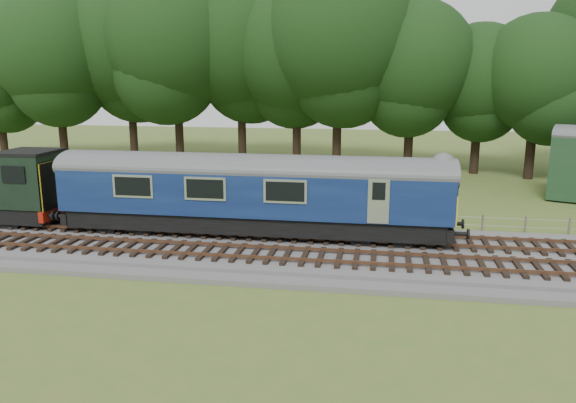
# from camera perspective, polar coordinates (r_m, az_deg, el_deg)

# --- Properties ---
(ground) EXTENTS (120.00, 120.00, 0.00)m
(ground) POSITION_cam_1_polar(r_m,az_deg,el_deg) (24.79, 2.18, -5.31)
(ground) COLOR #4A6C27
(ground) RESTS_ON ground
(ballast) EXTENTS (70.00, 7.00, 0.35)m
(ballast) POSITION_cam_1_polar(r_m,az_deg,el_deg) (24.74, 2.18, -4.93)
(ballast) COLOR #4C4C4F
(ballast) RESTS_ON ground
(track_north) EXTENTS (67.20, 2.40, 0.21)m
(track_north) POSITION_cam_1_polar(r_m,az_deg,el_deg) (26.00, 2.59, -3.51)
(track_north) COLOR black
(track_north) RESTS_ON ballast
(track_south) EXTENTS (67.20, 2.40, 0.21)m
(track_south) POSITION_cam_1_polar(r_m,az_deg,el_deg) (23.15, 1.67, -5.54)
(track_south) COLOR black
(track_south) RESTS_ON ballast
(fence) EXTENTS (64.00, 0.12, 1.00)m
(fence) POSITION_cam_1_polar(r_m,az_deg,el_deg) (29.07, 3.33, -2.62)
(fence) COLOR #6B6054
(fence) RESTS_ON ground
(tree_line) EXTENTS (70.00, 8.00, 18.00)m
(tree_line) POSITION_cam_1_polar(r_m,az_deg,el_deg) (46.13, 5.72, 3.02)
(tree_line) COLOR black
(tree_line) RESTS_ON ground
(dmu_railcar) EXTENTS (18.05, 2.86, 3.88)m
(dmu_railcar) POSITION_cam_1_polar(r_m,az_deg,el_deg) (25.97, -3.66, 1.44)
(dmu_railcar) COLOR black
(dmu_railcar) RESTS_ON ground
(worker) EXTENTS (0.63, 0.47, 1.59)m
(worker) POSITION_cam_1_polar(r_m,az_deg,el_deg) (29.71, -23.48, -1.05)
(worker) COLOR #EE510C
(worker) RESTS_ON ballast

